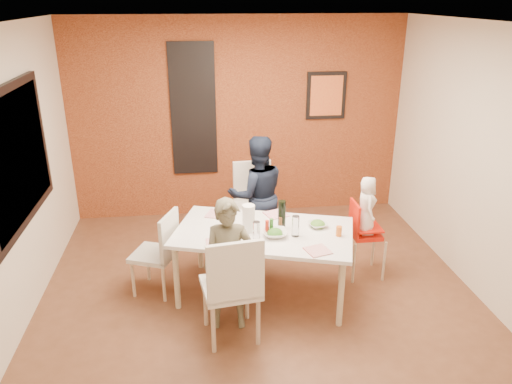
{
  "coord_description": "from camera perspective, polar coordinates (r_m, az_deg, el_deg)",
  "views": [
    {
      "loc": [
        -0.59,
        -4.39,
        2.92
      ],
      "look_at": [
        0.0,
        0.3,
        1.05
      ],
      "focal_mm": 35.0,
      "sensor_mm": 36.0,
      "label": 1
    }
  ],
  "objects": [
    {
      "name": "ground",
      "position": [
        5.31,
        0.41,
        -11.81
      ],
      "size": [
        4.5,
        4.5,
        0.0
      ],
      "primitive_type": "plane",
      "color": "brown",
      "rests_on": "ground"
    },
    {
      "name": "ceiling",
      "position": [
        4.43,
        0.51,
        18.74
      ],
      "size": [
        4.5,
        4.5,
        0.02
      ],
      "primitive_type": "cube",
      "color": "white",
      "rests_on": "wall_back"
    },
    {
      "name": "wall_back",
      "position": [
        6.85,
        -2.05,
        8.32
      ],
      "size": [
        4.5,
        0.02,
        2.7
      ],
      "primitive_type": "cube",
      "color": "beige",
      "rests_on": "ground"
    },
    {
      "name": "wall_front",
      "position": [
        2.72,
        6.89,
        -13.88
      ],
      "size": [
        4.5,
        0.02,
        2.7
      ],
      "primitive_type": "cube",
      "color": "beige",
      "rests_on": "ground"
    },
    {
      "name": "wall_left",
      "position": [
        4.95,
        -26.33,
        0.77
      ],
      "size": [
        0.02,
        4.5,
        2.7
      ],
      "primitive_type": "cube",
      "color": "beige",
      "rests_on": "ground"
    },
    {
      "name": "wall_right",
      "position": [
        5.46,
        24.61,
        2.86
      ],
      "size": [
        0.02,
        4.5,
        2.7
      ],
      "primitive_type": "cube",
      "color": "beige",
      "rests_on": "ground"
    },
    {
      "name": "brick_accent_wall",
      "position": [
        6.83,
        -2.03,
        8.28
      ],
      "size": [
        4.5,
        0.02,
        2.7
      ],
      "primitive_type": "cube",
      "color": "maroon",
      "rests_on": "ground"
    },
    {
      "name": "picture_window_frame",
      "position": [
        5.06,
        -25.7,
        3.7
      ],
      "size": [
        0.05,
        1.7,
        1.3
      ],
      "primitive_type": "cube",
      "color": "black",
      "rests_on": "wall_left"
    },
    {
      "name": "picture_window_pane",
      "position": [
        5.06,
        -25.54,
        3.71
      ],
      "size": [
        0.02,
        1.55,
        1.15
      ],
      "primitive_type": "cube",
      "color": "black",
      "rests_on": "wall_left"
    },
    {
      "name": "glassblock_strip",
      "position": [
        6.76,
        -7.18,
        9.29
      ],
      "size": [
        0.55,
        0.03,
        1.7
      ],
      "primitive_type": "cube",
      "color": "silver",
      "rests_on": "wall_back"
    },
    {
      "name": "glassblock_surround",
      "position": [
        6.75,
        -7.18,
        9.28
      ],
      "size": [
        0.6,
        0.03,
        1.76
      ],
      "primitive_type": "cube",
      "color": "black",
      "rests_on": "wall_back"
    },
    {
      "name": "art_print_frame",
      "position": [
        6.95,
        8.02,
        10.86
      ],
      "size": [
        0.54,
        0.03,
        0.64
      ],
      "primitive_type": "cube",
      "color": "black",
      "rests_on": "wall_back"
    },
    {
      "name": "art_print_canvas",
      "position": [
        6.94,
        8.06,
        10.84
      ],
      "size": [
        0.44,
        0.01,
        0.54
      ],
      "primitive_type": "cube",
      "color": "orange",
      "rests_on": "wall_back"
    },
    {
      "name": "dining_table",
      "position": [
        5.02,
        0.88,
        -5.11
      ],
      "size": [
        1.96,
        1.45,
        0.73
      ],
      "rotation": [
        0.0,
        0.0,
        -0.3
      ],
      "color": "white",
      "rests_on": "ground"
    },
    {
      "name": "chair_near",
      "position": [
        4.39,
        -2.69,
        -10.49
      ],
      "size": [
        0.55,
        0.55,
        1.06
      ],
      "rotation": [
        0.0,
        0.0,
        3.28
      ],
      "color": "silver",
      "rests_on": "ground"
    },
    {
      "name": "chair_far",
      "position": [
        6.17,
        -0.24,
        -0.77
      ],
      "size": [
        0.51,
        0.51,
        1.02
      ],
      "rotation": [
        0.0,
        0.0,
        0.08
      ],
      "color": "white",
      "rests_on": "ground"
    },
    {
      "name": "chair_left",
      "position": [
        5.23,
        -10.85,
        -6.4
      ],
      "size": [
        0.54,
        0.54,
        0.9
      ],
      "rotation": [
        0.0,
        0.0,
        4.34
      ],
      "color": "beige",
      "rests_on": "ground"
    },
    {
      "name": "high_chair",
      "position": [
        5.56,
        12.06,
        -4.46
      ],
      "size": [
        0.37,
        0.37,
        0.87
      ],
      "rotation": [
        0.0,
        0.0,
        1.57
      ],
      "color": "red",
      "rests_on": "ground"
    },
    {
      "name": "child_near",
      "position": [
        4.58,
        -3.12,
        -8.34
      ],
      "size": [
        0.49,
        0.34,
        1.27
      ],
      "primitive_type": "imported",
      "rotation": [
        0.0,
        0.0,
        -0.08
      ],
      "color": "brown",
      "rests_on": "ground"
    },
    {
      "name": "child_far",
      "position": [
        5.89,
        0.12,
        -0.35
      ],
      "size": [
        0.76,
        0.62,
        1.44
      ],
      "primitive_type": "imported",
      "rotation": [
        0.0,
        0.0,
        3.25
      ],
      "color": "black",
      "rests_on": "ground"
    },
    {
      "name": "toddler",
      "position": [
        5.44,
        12.52,
        -1.5
      ],
      "size": [
        0.22,
        0.32,
        0.64
      ],
      "primitive_type": "imported",
      "rotation": [
        0.0,
        0.0,
        1.52
      ],
      "color": "white",
      "rests_on": "high_chair"
    },
    {
      "name": "plate_near_left",
      "position": [
        4.76,
        -4.49,
        -5.83
      ],
      "size": [
        0.21,
        0.21,
        0.01
      ],
      "primitive_type": "cube",
      "rotation": [
        0.0,
        0.0,
        0.03
      ],
      "color": "white",
      "rests_on": "dining_table"
    },
    {
      "name": "plate_far_mid",
      "position": [
        5.35,
        2.31,
        -2.56
      ],
      "size": [
        0.28,
        0.28,
        0.01
      ],
      "primitive_type": "cube",
      "rotation": [
        0.0,
        0.0,
        0.33
      ],
      "color": "white",
      "rests_on": "dining_table"
    },
    {
      "name": "plate_near_right",
      "position": [
        4.65,
        7.07,
        -6.66
      ],
      "size": [
        0.26,
        0.26,
        0.01
      ],
      "primitive_type": "cube",
      "rotation": [
        0.0,
        0.0,
        0.29
      ],
      "color": "white",
      "rests_on": "dining_table"
    },
    {
      "name": "plate_far_left",
      "position": [
        5.36,
        -4.42,
        -2.54
      ],
      "size": [
        0.29,
        0.29,
        0.01
      ],
      "primitive_type": "cube",
      "rotation": [
        0.0,
        0.0,
        -0.35
      ],
      "color": "white",
      "rests_on": "dining_table"
    },
    {
      "name": "salad_bowl_a",
      "position": [
        4.88,
        2.18,
        -4.74
      ],
      "size": [
        0.26,
        0.26,
        0.06
      ],
      "primitive_type": "imported",
      "rotation": [
        0.0,
        0.0,
        -0.09
      ],
      "color": "white",
      "rests_on": "dining_table"
    },
    {
      "name": "salad_bowl_b",
      "position": [
        5.11,
        7.07,
        -3.72
      ],
      "size": [
        0.22,
        0.22,
        0.05
      ],
      "primitive_type": "imported",
      "rotation": [
        0.0,
        0.0,
        0.17
      ],
      "color": "silver",
      "rests_on": "dining_table"
    },
    {
      "name": "wine_bottle",
      "position": [
        4.99,
        2.97,
        -2.61
      ],
      "size": [
        0.08,
        0.08,
        0.3
      ],
      "primitive_type": "cylinder",
      "color": "black",
      "rests_on": "dining_table"
    },
    {
      "name": "wine_glass_a",
      "position": [
        4.75,
        0.05,
        -4.53
      ],
      "size": [
        0.07,
        0.07,
        0.2
      ],
      "primitive_type": "cylinder",
      "color": "white",
      "rests_on": "dining_table"
    },
    {
      "name": "wine_glass_b",
      "position": [
        4.86,
        4.54,
        -3.91
      ],
      "size": [
        0.07,
        0.07,
        0.21
      ],
      "primitive_type": "cylinder",
      "color": "white",
      "rests_on": "dining_table"
    },
    {
      "name": "paper_towel_roll",
      "position": [
        4.93,
        -0.85,
        -3.03
      ],
      "size": [
        0.12,
        0.12,
        0.28
      ],
      "primitive_type": "cylinder",
      "color": "white",
      "rests_on": "dining_table"
    },
    {
      "name": "condiment_red",
      "position": [
        4.9,
        1.27,
        -4.05
      ],
      "size": [
        0.04,
        0.04,
        0.14
      ],
      "primitive_type": "cylinder",
      "color": "red",
      "rests_on": "dining_table"
    },
    {
      "name": "condiment_green",
      "position": [
        4.92,
        1.77,
        -3.89
      ],
      "size": [
        0.04,
        0.04,
        0.15
      ],
      "primitive_type": "cylinder",
      "color": "#2F7727",
      "rests_on": "dining_table"
    },
    {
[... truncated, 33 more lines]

